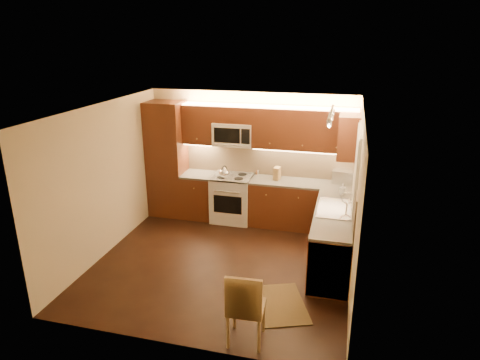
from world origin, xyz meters
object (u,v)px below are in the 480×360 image
(microwave, at_px, (234,134))
(toaster_oven, at_px, (345,176))
(stove, at_px, (232,198))
(knife_block, at_px, (277,173))
(soap_bottle, at_px, (343,189))
(kettle, at_px, (224,172))
(dining_chair, at_px, (246,306))
(sink, at_px, (335,204))

(microwave, height_order, toaster_oven, microwave)
(stove, height_order, knife_block, knife_block)
(soap_bottle, bearing_deg, microwave, -175.75)
(kettle, xyz_separation_m, toaster_oven, (2.23, 0.33, -0.02))
(microwave, xyz_separation_m, dining_chair, (1.11, -3.51, -1.24))
(microwave, relative_size, dining_chair, 0.78)
(soap_bottle, bearing_deg, toaster_oven, 108.36)
(kettle, relative_size, dining_chair, 0.25)
(sink, bearing_deg, dining_chair, -111.62)
(stove, xyz_separation_m, dining_chair, (1.11, -3.38, 0.02))
(dining_chair, bearing_deg, stove, 104.79)
(toaster_oven, bearing_deg, stove, -166.55)
(microwave, bearing_deg, stove, -90.00)
(knife_block, bearing_deg, sink, -40.38)
(toaster_oven, height_order, soap_bottle, toaster_oven)
(toaster_oven, bearing_deg, dining_chair, -97.40)
(microwave, height_order, kettle, microwave)
(knife_block, bearing_deg, soap_bottle, -16.66)
(knife_block, bearing_deg, stove, -168.70)
(sink, xyz_separation_m, toaster_oven, (0.11, 1.31, 0.05))
(stove, bearing_deg, microwave, 90.00)
(dining_chair, bearing_deg, sink, 64.99)
(knife_block, bearing_deg, kettle, -161.33)
(knife_block, bearing_deg, dining_chair, -79.73)
(toaster_oven, bearing_deg, microwave, -170.20)
(stove, height_order, microwave, microwave)
(microwave, xyz_separation_m, knife_block, (0.86, -0.06, -0.70))
(stove, bearing_deg, sink, -29.36)
(toaster_oven, bearing_deg, soap_bottle, -83.01)
(sink, bearing_deg, microwave, 147.79)
(soap_bottle, bearing_deg, dining_chair, -88.95)
(kettle, xyz_separation_m, soap_bottle, (2.21, -0.30, -0.04))
(knife_block, xyz_separation_m, soap_bottle, (1.23, -0.52, -0.02))
(microwave, distance_m, toaster_oven, 2.22)
(stove, relative_size, kettle, 3.82)
(toaster_oven, bearing_deg, knife_block, -166.52)
(kettle, bearing_deg, knife_block, 31.18)
(knife_block, relative_size, soap_bottle, 1.24)
(sink, bearing_deg, soap_bottle, 81.97)
(sink, bearing_deg, toaster_oven, 85.19)
(stove, distance_m, soap_bottle, 2.21)
(stove, bearing_deg, kettle, -129.96)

